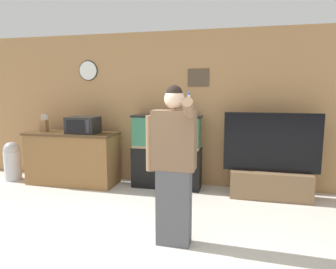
{
  "coord_description": "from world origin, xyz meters",
  "views": [
    {
      "loc": [
        1.19,
        -2.12,
        1.62
      ],
      "look_at": [
        0.3,
        1.63,
        1.05
      ],
      "focal_mm": 32.0,
      "sensor_mm": 36.0,
      "label": 1
    }
  ],
  "objects_px": {
    "microwave": "(83,125)",
    "knife_block": "(44,125)",
    "aquarium_on_stand": "(167,152)",
    "counter_island": "(73,158)",
    "tv_on_stand": "(270,174)",
    "trash_bin": "(12,161)",
    "person_standing": "(173,164)"
  },
  "relations": [
    {
      "from": "knife_block",
      "to": "person_standing",
      "type": "height_order",
      "value": "person_standing"
    },
    {
      "from": "counter_island",
      "to": "trash_bin",
      "type": "height_order",
      "value": "counter_island"
    },
    {
      "from": "aquarium_on_stand",
      "to": "tv_on_stand",
      "type": "xyz_separation_m",
      "value": [
        1.64,
        -0.14,
        -0.23
      ]
    },
    {
      "from": "tv_on_stand",
      "to": "trash_bin",
      "type": "bearing_deg",
      "value": -178.71
    },
    {
      "from": "aquarium_on_stand",
      "to": "tv_on_stand",
      "type": "bearing_deg",
      "value": -4.83
    },
    {
      "from": "knife_block",
      "to": "trash_bin",
      "type": "height_order",
      "value": "knife_block"
    },
    {
      "from": "microwave",
      "to": "knife_block",
      "type": "bearing_deg",
      "value": 175.84
    },
    {
      "from": "aquarium_on_stand",
      "to": "microwave",
      "type": "bearing_deg",
      "value": -172.02
    },
    {
      "from": "microwave",
      "to": "knife_block",
      "type": "distance_m",
      "value": 0.79
    },
    {
      "from": "knife_block",
      "to": "aquarium_on_stand",
      "type": "distance_m",
      "value": 2.24
    },
    {
      "from": "aquarium_on_stand",
      "to": "trash_bin",
      "type": "relative_size",
      "value": 1.73
    },
    {
      "from": "microwave",
      "to": "knife_block",
      "type": "relative_size",
      "value": 1.62
    },
    {
      "from": "microwave",
      "to": "trash_bin",
      "type": "relative_size",
      "value": 0.73
    },
    {
      "from": "microwave",
      "to": "tv_on_stand",
      "type": "distance_m",
      "value": 3.12
    },
    {
      "from": "microwave",
      "to": "tv_on_stand",
      "type": "bearing_deg",
      "value": 1.1
    },
    {
      "from": "microwave",
      "to": "aquarium_on_stand",
      "type": "height_order",
      "value": "aquarium_on_stand"
    },
    {
      "from": "microwave",
      "to": "counter_island",
      "type": "bearing_deg",
      "value": 175.58
    },
    {
      "from": "knife_block",
      "to": "microwave",
      "type": "bearing_deg",
      "value": -4.16
    },
    {
      "from": "counter_island",
      "to": "aquarium_on_stand",
      "type": "distance_m",
      "value": 1.66
    },
    {
      "from": "counter_island",
      "to": "knife_block",
      "type": "height_order",
      "value": "knife_block"
    },
    {
      "from": "person_standing",
      "to": "trash_bin",
      "type": "height_order",
      "value": "person_standing"
    },
    {
      "from": "aquarium_on_stand",
      "to": "trash_bin",
      "type": "bearing_deg",
      "value": -175.16
    },
    {
      "from": "trash_bin",
      "to": "tv_on_stand",
      "type": "bearing_deg",
      "value": 1.29
    },
    {
      "from": "knife_block",
      "to": "person_standing",
      "type": "relative_size",
      "value": 0.19
    },
    {
      "from": "counter_island",
      "to": "person_standing",
      "type": "distance_m",
      "value": 2.73
    },
    {
      "from": "microwave",
      "to": "tv_on_stand",
      "type": "relative_size",
      "value": 0.36
    },
    {
      "from": "tv_on_stand",
      "to": "knife_block",
      "type": "bearing_deg",
      "value": -179.99
    },
    {
      "from": "microwave",
      "to": "knife_block",
      "type": "xyz_separation_m",
      "value": [
        -0.79,
        0.06,
        -0.03
      ]
    },
    {
      "from": "counter_island",
      "to": "trash_bin",
      "type": "relative_size",
      "value": 2.25
    },
    {
      "from": "counter_island",
      "to": "tv_on_stand",
      "type": "height_order",
      "value": "tv_on_stand"
    },
    {
      "from": "counter_island",
      "to": "microwave",
      "type": "relative_size",
      "value": 3.09
    },
    {
      "from": "microwave",
      "to": "tv_on_stand",
      "type": "xyz_separation_m",
      "value": [
        3.05,
        0.06,
        -0.67
      ]
    }
  ]
}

